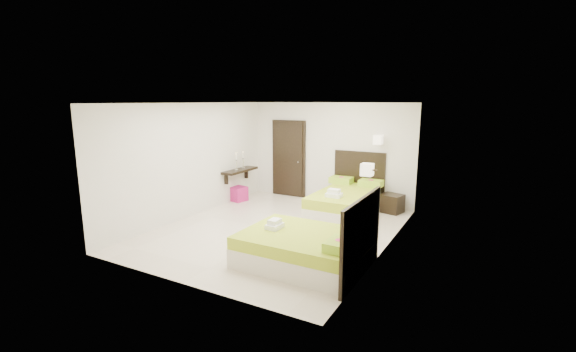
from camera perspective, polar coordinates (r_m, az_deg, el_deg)
The scene contains 7 objects.
floor at distance 8.11m, azimuth -1.66°, elevation -7.95°, with size 5.50×5.50×0.00m, color beige.
bed_single at distance 9.17m, azimuth 8.46°, elevation -3.59°, with size 1.33×2.22×1.83m.
bed_double at distance 6.38m, azimuth 3.00°, elevation -10.53°, with size 2.00×1.70×1.65m.
nightstand at distance 9.59m, azimuth 15.07°, elevation -3.93°, with size 0.49×0.44×0.44m, color black.
ottoman at distance 10.40m, azimuth -7.36°, elevation -2.63°, with size 0.38×0.38×0.38m, color #9C145B.
door at distance 10.72m, azimuth 0.09°, elevation 2.56°, with size 1.02×0.15×2.14m.
console_shelf at distance 10.31m, azimuth -7.17°, elevation 0.81°, with size 0.35×1.20×0.78m.
Camera 1 is at (3.90, -6.60, 2.65)m, focal length 24.00 mm.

